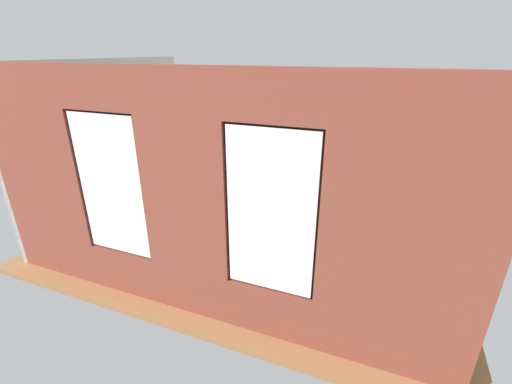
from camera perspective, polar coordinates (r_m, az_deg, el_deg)
The scene contains 20 objects.
ground_plane at distance 7.07m, azimuth 0.60°, elevation -6.41°, with size 7.30×5.85×0.10m, color #99663D.
brick_wall_with_windows at distance 4.31m, azimuth -11.61°, elevation -2.34°, with size 6.70×0.30×3.23m.
white_wall_right at distance 8.04m, azimuth -22.66°, elevation 8.20°, with size 0.10×4.85×3.23m, color silver.
couch_by_window at distance 5.71m, azimuth -12.65°, elevation -10.31°, with size 1.93×0.87×0.80m.
couch_left at distance 6.67m, azimuth 23.00°, elevation -6.58°, with size 0.93×2.01×0.80m.
coffee_table at distance 7.14m, azimuth 3.77°, elevation -2.30°, with size 1.25×0.72×0.44m.
cup_ceramic at distance 6.97m, azimuth 4.25°, elevation -1.98°, with size 0.08×0.08×0.09m, color #B23D38.
candle_jar at distance 7.21m, azimuth 2.84°, elevation -0.98°, with size 0.08×0.08×0.12m, color #B7333D.
table_plant_small at distance 7.08m, azimuth 6.76°, elevation -0.85°, with size 0.17×0.17×0.26m.
remote_silver at distance 7.11m, azimuth 3.78°, elevation -1.78°, with size 0.05×0.17×0.02m, color #B2B2B7.
remote_black at distance 7.13m, azimuth 0.66°, elevation -1.66°, with size 0.05×0.17×0.02m, color black.
media_console at distance 8.62m, azimuth -17.48°, elevation 0.23°, with size 1.04×0.42×0.51m, color black.
tv_flatscreen at distance 8.42m, azimuth -17.94°, elevation 3.99°, with size 0.96×0.20×0.68m.
papasan_chair at distance 8.76m, azimuth -0.83°, elevation 3.09°, with size 1.17×1.17×0.72m.
potted_plant_between_couches at distance 4.92m, azimuth 1.23°, elevation -9.26°, with size 1.10×1.09×1.26m.
potted_plant_corner_near_left at distance 8.16m, azimuth 24.46°, elevation 1.35°, with size 1.09×1.09×1.31m.
potted_plant_corner_far_left at distance 4.66m, azimuth 25.47°, elevation -14.84°, with size 0.79×0.79×1.04m.
potted_plant_foreground_right at distance 9.53m, azimuth -10.57°, elevation 4.75°, with size 0.48×0.48×0.78m.
potted_plant_near_tv at distance 7.39m, azimuth -19.26°, elevation 0.95°, with size 0.90×1.03×1.30m.
potted_plant_beside_window_right at distance 6.15m, azimuth -22.00°, elevation -5.97°, with size 0.90×0.83×1.15m.
Camera 1 is at (-2.22, 5.78, 3.37)m, focal length 24.00 mm.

